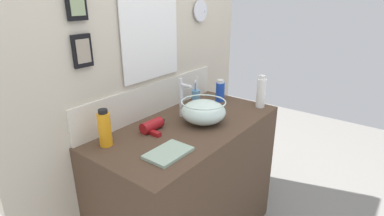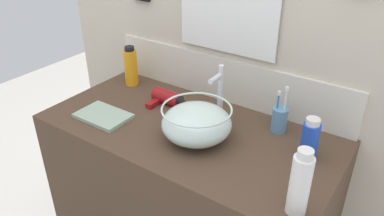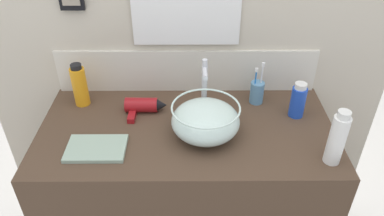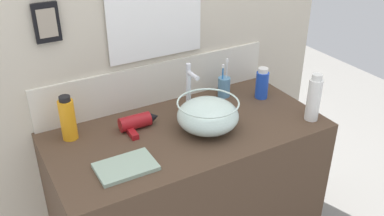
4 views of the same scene
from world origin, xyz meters
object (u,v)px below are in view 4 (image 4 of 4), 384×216
object	(u,v)px
glass_bowl_sink	(208,115)
shampoo_bottle	(314,98)
toothbrush_cup	(224,87)
faucet	(189,87)
lotion_bottle	(262,84)
hair_drier	(138,122)
hand_towel	(126,167)
spray_bottle	(68,119)

from	to	relation	value
glass_bowl_sink	shampoo_bottle	world-z (taller)	shampoo_bottle
toothbrush_cup	faucet	bearing A→B (deg)	-163.37
lotion_bottle	hair_drier	bearing A→B (deg)	177.37
faucet	lotion_bottle	size ratio (longest dim) A/B	1.57
glass_bowl_sink	faucet	world-z (taller)	faucet
glass_bowl_sink	hand_towel	size ratio (longest dim) A/B	1.20
hair_drier	hand_towel	distance (m)	0.30
hair_drier	glass_bowl_sink	bearing A→B (deg)	-31.98
glass_bowl_sink	lotion_bottle	xyz separation A→B (m)	(0.40, 0.13, 0.00)
toothbrush_cup	spray_bottle	xyz separation A→B (m)	(-0.79, -0.01, 0.04)
glass_bowl_sink	faucet	xyz separation A→B (m)	(0.00, 0.17, 0.07)
spray_bottle	lotion_bottle	size ratio (longest dim) A/B	1.25
toothbrush_cup	spray_bottle	distance (m)	0.79
hair_drier	spray_bottle	world-z (taller)	spray_bottle
shampoo_bottle	lotion_bottle	world-z (taller)	shampoo_bottle
faucet	hair_drier	xyz separation A→B (m)	(-0.26, -0.00, -0.11)
spray_bottle	hand_towel	bearing A→B (deg)	-68.59
lotion_bottle	hand_towel	distance (m)	0.85
faucet	hair_drier	bearing A→B (deg)	-179.52
glass_bowl_sink	hair_drier	xyz separation A→B (m)	(-0.26, 0.16, -0.04)
spray_bottle	hand_towel	size ratio (longest dim) A/B	0.88
glass_bowl_sink	shampoo_bottle	xyz separation A→B (m)	(0.46, -0.16, 0.03)
spray_bottle	hand_towel	xyz separation A→B (m)	(0.13, -0.32, -0.09)
toothbrush_cup	hand_towel	xyz separation A→B (m)	(-0.66, -0.33, -0.05)
spray_bottle	shampoo_bottle	distance (m)	1.08
toothbrush_cup	shampoo_bottle	size ratio (longest dim) A/B	0.89
hand_towel	toothbrush_cup	bearing A→B (deg)	26.34
hand_towel	shampoo_bottle	bearing A→B (deg)	-4.21
shampoo_bottle	lotion_bottle	xyz separation A→B (m)	(-0.07, 0.29, -0.03)
toothbrush_cup	lotion_bottle	bearing A→B (deg)	-33.58
faucet	shampoo_bottle	xyz separation A→B (m)	(0.46, -0.32, -0.03)
shampoo_bottle	toothbrush_cup	bearing A→B (deg)	119.54
faucet	spray_bottle	size ratio (longest dim) A/B	1.26
faucet	toothbrush_cup	distance (m)	0.27
toothbrush_cup	shampoo_bottle	bearing A→B (deg)	-60.46
glass_bowl_sink	lotion_bottle	size ratio (longest dim) A/B	1.70
hair_drier	shampoo_bottle	world-z (taller)	shampoo_bottle
glass_bowl_sink	lotion_bottle	distance (m)	0.42
toothbrush_cup	lotion_bottle	size ratio (longest dim) A/B	1.25
toothbrush_cup	shampoo_bottle	distance (m)	0.45
hand_towel	faucet	bearing A→B (deg)	31.25
faucet	shampoo_bottle	bearing A→B (deg)	-34.76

